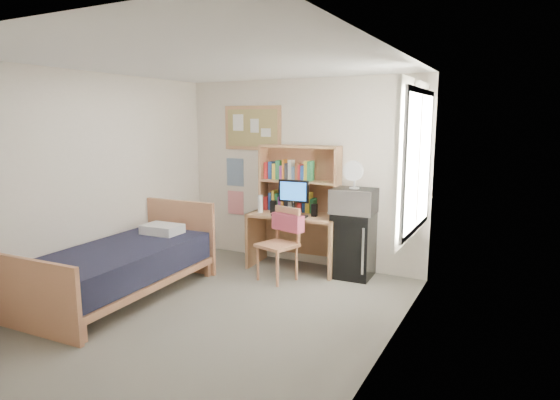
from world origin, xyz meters
The scene contains 26 objects.
floor centered at (0.00, 0.00, -0.01)m, with size 3.60×4.20×0.02m, color gray.
ceiling centered at (0.00, 0.00, 2.60)m, with size 3.60×4.20×0.02m, color white.
wall_back centered at (0.00, 2.10, 1.30)m, with size 3.60×0.04×2.60m, color white.
wall_front centered at (0.00, -2.10, 1.30)m, with size 3.60×0.04×2.60m, color white.
wall_left centered at (-1.80, 0.00, 1.30)m, with size 0.04×4.20×2.60m, color white.
wall_right centered at (1.80, 0.00, 1.30)m, with size 0.04×4.20×2.60m, color white.
window_unit centered at (1.75, 1.20, 1.60)m, with size 0.10×1.40×1.70m, color white.
curtain_left centered at (1.72, 0.80, 1.60)m, with size 0.04×0.55×1.70m, color white.
curtain_right centered at (1.72, 1.60, 1.60)m, with size 0.04×0.55×1.70m, color white.
bulletin_board centered at (-0.78, 2.08, 1.92)m, with size 0.94×0.03×0.64m, color tan.
poster_wave centered at (-1.10, 2.09, 1.25)m, with size 0.30×0.01×0.42m, color #23528C.
poster_japan centered at (-1.10, 2.09, 0.78)m, with size 0.28×0.01×0.36m, color #F12A3C.
desk centered at (0.07, 1.77, 0.39)m, with size 1.24×0.62×0.77m, color tan.
desk_chair centered at (0.08, 1.22, 0.47)m, with size 0.47×0.47×0.94m, color tan.
mini_fridge centered at (0.89, 1.83, 0.43)m, with size 0.50×0.50×0.85m, color black.
bed centered at (-1.24, -0.12, 0.30)m, with size 1.08×2.15×0.59m, color black.
hutch centered at (0.06, 1.92, 1.23)m, with size 1.13×0.29×0.92m, color tan.
monitor centered at (0.07, 1.71, 1.00)m, with size 0.42×0.03×0.45m, color black.
keyboard centered at (0.08, 1.57, 0.78)m, with size 0.48×0.15×0.02m, color black.
speaker_left centered at (-0.22, 1.69, 0.86)m, with size 0.07×0.07×0.17m, color black.
speaker_right centered at (0.37, 1.73, 0.85)m, with size 0.07×0.07×0.17m, color black.
water_bottle centered at (-0.40, 1.64, 0.89)m, with size 0.07×0.07×0.24m, color white.
hoodie centered at (0.14, 1.42, 0.73)m, with size 0.46×0.14×0.22m, color #D8526C.
microwave centered at (0.89, 1.81, 1.01)m, with size 0.55×0.42×0.32m, color #B9B9BE.
desk_fan centered at (0.89, 1.81, 1.33)m, with size 0.26×0.26×0.32m, color white.
pillow centered at (-1.28, 0.63, 0.65)m, with size 0.48×0.34×0.12m, color white.
Camera 1 is at (2.79, -3.86, 2.04)m, focal length 30.00 mm.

